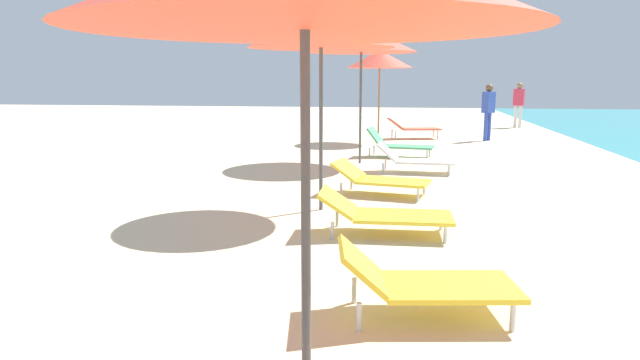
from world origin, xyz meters
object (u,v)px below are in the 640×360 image
Objects in this scene: umbrella_farthest at (380,59)px; person_walking_mid at (519,101)px; umbrella_fifth at (321,30)px; lounger_fourth_shoreside at (423,281)px; umbrella_sixth at (361,39)px; person_walking_near at (488,107)px; lounger_fifth_inland at (384,213)px; lounger_sixth_inland at (414,159)px; lounger_farthest_shoreside at (413,128)px; lounger_fifth_shoreside at (380,178)px; lounger_sixth_shoreside at (398,144)px.

umbrella_farthest is 1.60× the size of person_walking_mid.
umbrella_farthest is at bearing 87.78° from umbrella_fifth.
person_walking_mid reaches higher than lounger_fourth_shoreside.
umbrella_sixth reaches higher than person_walking_near.
lounger_fifth_inland is 0.59× the size of umbrella_farthest.
umbrella_fifth is 1.03× the size of umbrella_farthest.
umbrella_farthest is 3.39m from person_walking_near.
umbrella_fifth is at bearing -107.68° from lounger_sixth_inland.
lounger_farthest_shoreside is at bearing -147.30° from person_walking_near.
lounger_farthest_shoreside is (0.55, 8.24, 0.07)m from lounger_fifth_shoreside.
lounger_fourth_shoreside is 17.50m from person_walking_mid.
umbrella_fifth reaches higher than lounger_sixth_shoreside.
person_walking_mid is at bearing 72.95° from lounger_fifth_inland.
umbrella_farthest is 1.59× the size of lounger_farthest_shoreside.
lounger_sixth_inland is (0.53, 2.16, 0.01)m from lounger_fifth_shoreside.
umbrella_farthest is at bearing 91.90° from lounger_fifth_inland.
lounger_fourth_shoreside reaches higher than lounger_fifth_shoreside.
lounger_fifth_inland is at bearing -172.65° from person_walking_mid.
person_walking_mid reaches higher than lounger_sixth_shoreside.
umbrella_farthest is 7.35m from person_walking_mid.
lounger_sixth_shoreside is at bearing 102.56° from lounger_sixth_inland.
umbrella_sixth is 1.94× the size of lounger_sixth_inland.
umbrella_farthest reaches higher than lounger_sixth_shoreside.
person_walking_mid is at bearing 37.41° from lounger_farthest_shoreside.
person_walking_mid is (3.78, 10.55, 0.70)m from lounger_sixth_inland.
umbrella_fifth is 4.30m from umbrella_sixth.
lounger_fourth_shoreside is at bearing -85.36° from umbrella_farthest.
lounger_fifth_inland is 0.95× the size of person_walking_near.
person_walking_near is (2.43, 3.82, 0.66)m from lounger_sixth_shoreside.
lounger_fifth_shoreside is at bearing 56.70° from umbrella_fifth.
person_walking_mid is at bearing 49.42° from umbrella_farthest.
lounger_sixth_inland is 0.91× the size of lounger_farthest_shoreside.
lounger_sixth_shoreside is at bearing 80.18° from umbrella_fifth.
person_walking_mid reaches higher than lounger_fifth_inland.
umbrella_farthest is (-0.56, 9.40, 2.00)m from lounger_fifth_inland.
lounger_fifth_inland is at bearing -50.91° from umbrella_fifth.
lounger_fifth_inland is (-0.38, 2.18, -0.02)m from lounger_fourth_shoreside.
lounger_fifth_inland is at bearing -82.21° from lounger_sixth_shoreside.
lounger_farthest_shoreside is at bearing 82.22° from umbrella_fifth.
umbrella_farthest is at bearing 103.73° from lounger_sixth_inland.
lounger_fifth_shoreside is at bearing -86.81° from umbrella_farthest.
lounger_fifth_inland is 0.94× the size of person_walking_mid.
umbrella_fifth is at bearing -112.12° from lounger_fifth_shoreside.
umbrella_fifth is 2.51m from lounger_fifth_inland.
lounger_fourth_shoreside is 12.58m from person_walking_near.
umbrella_sixth reaches higher than lounger_fourth_shoreside.
umbrella_farthest is at bearing 104.37° from lounger_fifth_shoreside.
umbrella_fifth is at bearing -92.22° from umbrella_farthest.
person_walking_mid is at bearing 72.37° from lounger_sixth_shoreside.
lounger_farthest_shoreside is at bearing 97.35° from lounger_fifth_shoreside.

